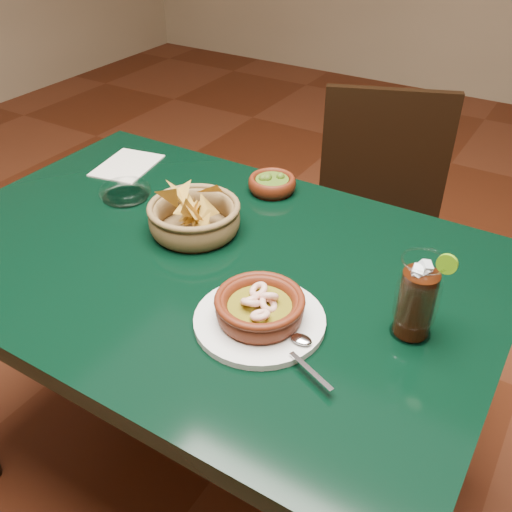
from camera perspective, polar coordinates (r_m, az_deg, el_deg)
The scene contains 9 objects.
ground at distance 1.72m, azimuth -3.87°, elevation -20.77°, with size 7.00×7.00×0.00m, color #471C0C.
dining_table at distance 1.24m, azimuth -5.03°, elevation -3.61°, with size 1.20×0.80×0.75m.
dining_chair at distance 1.80m, azimuth 12.02°, elevation 2.78°, with size 0.53×0.53×0.88m.
shrimp_plate at distance 0.99m, azimuth 0.38°, elevation -5.47°, with size 0.30×0.23×0.07m.
chip_basket at distance 1.24m, azimuth -6.18°, elevation 3.90°, with size 0.23×0.23×0.14m.
guacamole_ramekin at distance 1.40m, azimuth 1.60°, elevation 7.29°, with size 0.14×0.14×0.05m.
cola_drink at distance 0.98m, azimuth 15.80°, elevation -4.09°, with size 0.15×0.15×0.18m.
glass_ashtray at distance 1.41m, azimuth -12.95°, elevation 6.27°, with size 0.13×0.13×0.03m.
paper_menu at distance 1.57m, azimuth -12.75°, elevation 8.83°, with size 0.16×0.20×0.00m.
Camera 1 is at (0.60, -0.77, 1.42)m, focal length 40.00 mm.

